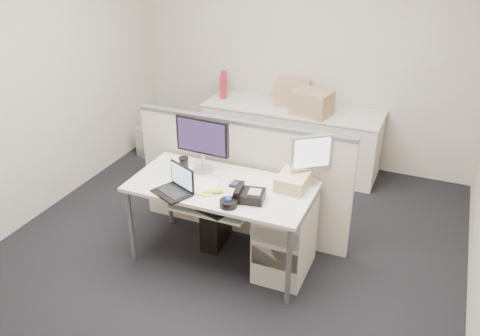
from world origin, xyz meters
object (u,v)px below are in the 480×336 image
at_px(monitor_main, 203,145).
at_px(desk_phone, 249,196).
at_px(laptop, 171,182).
at_px(desk, 221,192).

relative_size(monitor_main, desk_phone, 2.09).
bearing_deg(laptop, desk_phone, 39.19).
xyz_separation_m(laptop, desk_phone, (0.60, 0.15, -0.07)).
xyz_separation_m(desk, desk_phone, (0.30, -0.13, 0.10)).
bearing_deg(desk, desk_phone, -23.05).
relative_size(desk, desk_phone, 6.53).
height_order(monitor_main, laptop, monitor_main).
distance_m(desk, monitor_main, 0.43).
height_order(monitor_main, desk_phone, monitor_main).
bearing_deg(desk_phone, laptop, -175.21).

